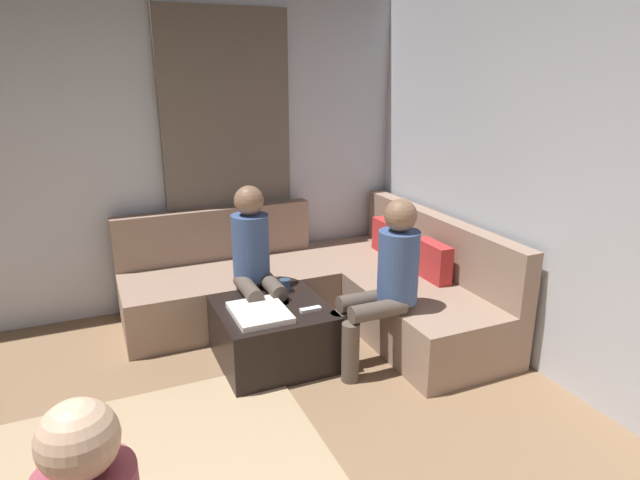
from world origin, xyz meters
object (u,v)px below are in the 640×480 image
object	(u,v)px
coffee_mug	(285,285)
person_on_couch_back	(385,278)
sectional_couch	(325,287)
person_on_couch_side	(255,260)
game_remote	(311,310)
ottoman	(273,333)

from	to	relation	value
coffee_mug	person_on_couch_back	size ratio (longest dim) A/B	0.08
sectional_couch	coffee_mug	bearing A→B (deg)	-59.38
person_on_couch_side	sectional_couch	bearing A→B (deg)	-167.08
game_remote	person_on_couch_back	distance (m)	0.56
ottoman	person_on_couch_back	world-z (taller)	person_on_couch_back
sectional_couch	ottoman	size ratio (longest dim) A/B	3.36
sectional_couch	person_on_couch_side	size ratio (longest dim) A/B	2.12
person_on_couch_back	person_on_couch_side	xyz separation A→B (m)	(-0.72, -0.70, 0.00)
game_remote	person_on_couch_back	world-z (taller)	person_on_couch_back
sectional_couch	coffee_mug	size ratio (longest dim) A/B	26.84
sectional_couch	person_on_couch_back	distance (m)	0.94
sectional_couch	coffee_mug	distance (m)	0.56
person_on_couch_back	sectional_couch	bearing A→B (deg)	3.64
person_on_couch_side	coffee_mug	bearing A→B (deg)	147.31
ottoman	coffee_mug	xyz separation A→B (m)	(-0.22, 0.18, 0.26)
person_on_couch_back	ottoman	bearing A→B (deg)	61.44
ottoman	person_on_couch_back	size ratio (longest dim) A/B	0.63
game_remote	person_on_couch_back	size ratio (longest dim) A/B	0.12
ottoman	coffee_mug	world-z (taller)	coffee_mug
coffee_mug	person_on_couch_back	distance (m)	0.81
game_remote	person_on_couch_side	distance (m)	0.61
coffee_mug	game_remote	distance (m)	0.40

